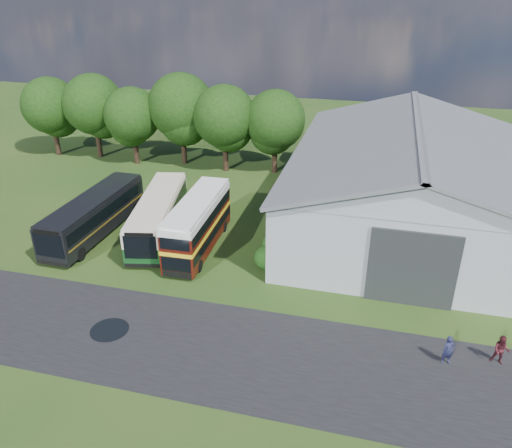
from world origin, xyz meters
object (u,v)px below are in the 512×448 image
(bus_maroon_double, at_px, (198,225))
(visitor_a, at_px, (448,351))
(bus_dark_single, at_px, (94,215))
(bus_green_single, at_px, (158,215))
(visitor_b, at_px, (501,351))
(storage_shed, at_px, (412,174))

(bus_maroon_double, xyz_separation_m, visitor_a, (16.80, -8.38, -1.13))
(bus_dark_single, bearing_deg, visitor_a, -17.50)
(bus_green_single, height_order, bus_dark_single, bus_dark_single)
(visitor_b, bearing_deg, visitor_a, -154.44)
(bus_green_single, distance_m, visitor_b, 24.99)
(storage_shed, relative_size, bus_maroon_double, 2.68)
(bus_green_single, bearing_deg, bus_dark_single, -178.26)
(bus_green_single, bearing_deg, storage_shed, 8.97)
(bus_dark_single, xyz_separation_m, visitor_b, (28.06, -7.95, -0.80))
(visitor_a, bearing_deg, bus_maroon_double, 134.61)
(bus_maroon_double, relative_size, bus_dark_single, 0.82)
(bus_maroon_double, height_order, bus_dark_single, bus_maroon_double)
(bus_dark_single, distance_m, visitor_a, 26.86)
(visitor_a, bearing_deg, storage_shed, 77.61)
(bus_dark_single, relative_size, visitor_a, 6.70)
(storage_shed, relative_size, visitor_b, 14.60)
(bus_green_single, relative_size, bus_dark_single, 1.02)
(visitor_b, bearing_deg, storage_shed, 116.94)
(bus_dark_single, bearing_deg, storage_shed, 20.91)
(bus_green_single, bearing_deg, visitor_a, -37.60)
(bus_dark_single, bearing_deg, bus_maroon_double, -0.38)
(bus_green_single, bearing_deg, visitor_b, -33.61)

